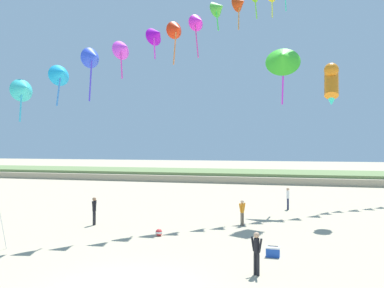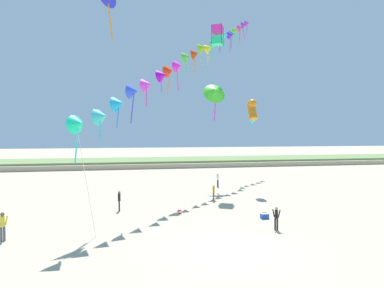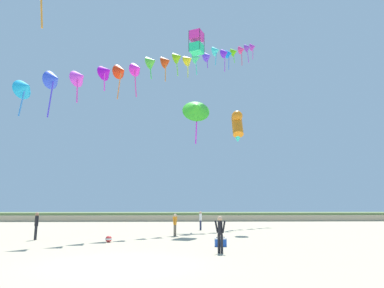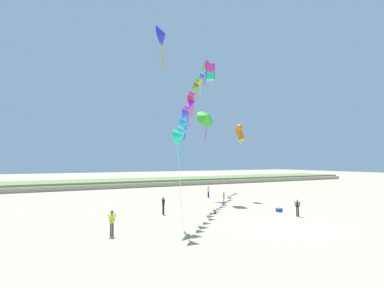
% 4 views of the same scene
% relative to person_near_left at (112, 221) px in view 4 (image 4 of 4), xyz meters
% --- Properties ---
extents(ground_plane, '(240.00, 240.00, 0.00)m').
position_rel_person_near_left_xyz_m(ground_plane, '(12.83, -3.54, -0.99)').
color(ground_plane, tan).
extents(dune_ridge, '(120.00, 13.21, 1.23)m').
position_rel_person_near_left_xyz_m(dune_ridge, '(12.83, 40.87, -0.38)').
color(dune_ridge, tan).
rests_on(dune_ridge, ground).
extents(person_near_left, '(0.60, 0.23, 1.72)m').
position_rel_person_near_left_xyz_m(person_near_left, '(0.00, 0.00, 0.00)').
color(person_near_left, '#474C56').
rests_on(person_near_left, ground).
extents(person_near_right, '(0.24, 0.56, 1.62)m').
position_rel_person_near_left_xyz_m(person_near_right, '(17.06, 15.07, -0.06)').
color(person_near_right, '#282D4C').
rests_on(person_near_right, ground).
extents(person_mid_center, '(0.36, 0.48, 1.52)m').
position_rel_person_near_left_xyz_m(person_mid_center, '(14.76, 8.04, -0.11)').
color(person_mid_center, '#726656').
rests_on(person_mid_center, ground).
extents(person_far_left, '(0.49, 0.38, 1.56)m').
position_rel_person_near_left_xyz_m(person_far_left, '(16.67, -0.96, -0.09)').
color(person_far_left, black).
rests_on(person_far_left, ground).
extents(person_far_right, '(0.22, 0.58, 1.65)m').
position_rel_person_near_left_xyz_m(person_far_right, '(6.28, 5.84, -0.04)').
color(person_far_right, black).
rests_on(person_far_right, ground).
extents(kite_banner_string, '(22.58, 31.49, 25.23)m').
position_rel_person_near_left_xyz_m(kite_banner_string, '(15.01, 14.08, 14.61)').
color(kite_banner_string, '#17E8AA').
extents(large_kite_low_lead, '(0.95, 1.68, 2.70)m').
position_rel_person_near_left_xyz_m(large_kite_low_lead, '(19.94, 11.63, 7.79)').
color(large_kite_low_lead, orange).
extents(large_kite_mid_trail, '(2.68, 2.07, 4.77)m').
position_rel_person_near_left_xyz_m(large_kite_mid_trail, '(16.71, 15.06, 10.22)').
color(large_kite_mid_trail, '#42D62D').
extents(large_kite_high_solo, '(1.99, 2.06, 4.49)m').
position_rel_person_near_left_xyz_m(large_kite_high_solo, '(5.75, 5.03, 15.98)').
color(large_kite_high_solo, '#282DD9').
extents(large_kite_outer_drift, '(1.54, 1.54, 2.14)m').
position_rel_person_near_left_xyz_m(large_kite_outer_drift, '(16.67, 13.92, 16.36)').
color(large_kite_outer_drift, '#21DC8B').
extents(beach_cooler, '(0.58, 0.41, 0.46)m').
position_rel_person_near_left_xyz_m(beach_cooler, '(17.04, 1.72, -0.78)').
color(beach_cooler, blue).
rests_on(beach_cooler, ground).
extents(beach_ball, '(0.36, 0.36, 0.36)m').
position_rel_person_near_left_xyz_m(beach_ball, '(11.00, 4.15, -0.81)').
color(beach_ball, red).
rests_on(beach_ball, ground).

